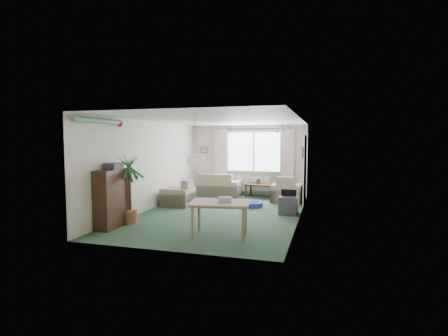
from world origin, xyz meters
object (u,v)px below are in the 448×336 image
(tv_cube, at_px, (289,205))
(sofa, at_px, (218,184))
(armchair_left, at_px, (178,193))
(bookshelf, at_px, (113,198))
(dining_table, at_px, (220,220))
(armchair_corner, at_px, (287,189))
(pet_bed, at_px, (251,204))
(houseplant, at_px, (130,188))
(coffee_table, at_px, (261,191))

(tv_cube, bearing_deg, sofa, 139.34)
(armchair_left, xyz_separation_m, bookshelf, (-0.34, -2.70, 0.25))
(armchair_left, relative_size, dining_table, 0.79)
(armchair_corner, distance_m, bookshelf, 5.33)
(armchair_corner, xyz_separation_m, bookshelf, (-3.32, -4.17, 0.23))
(bookshelf, relative_size, pet_bed, 1.90)
(armchair_corner, height_order, pet_bed, armchair_corner)
(sofa, relative_size, tv_cube, 3.01)
(armchair_corner, height_order, bookshelf, bookshelf)
(dining_table, relative_size, pet_bed, 1.61)
(dining_table, bearing_deg, bookshelf, 177.89)
(tv_cube, relative_size, pet_bed, 0.77)
(sofa, relative_size, houseplant, 0.95)
(coffee_table, distance_m, bookshelf, 5.35)
(armchair_left, height_order, tv_cube, armchair_left)
(armchair_left, height_order, coffee_table, armchair_left)
(armchair_left, distance_m, coffee_table, 2.91)
(coffee_table, height_order, houseplant, houseplant)
(sofa, height_order, dining_table, sofa)
(houseplant, xyz_separation_m, dining_table, (2.27, -0.46, -0.47))
(armchair_left, bearing_deg, armchair_corner, 115.15)
(armchair_left, distance_m, bookshelf, 2.73)
(coffee_table, bearing_deg, armchair_left, -134.70)
(sofa, relative_size, pet_bed, 2.31)
(sofa, distance_m, houseplant, 4.48)
(pet_bed, bearing_deg, tv_cube, -31.86)
(armchair_left, bearing_deg, sofa, 163.21)
(houseplant, bearing_deg, dining_table, -11.40)
(armchair_corner, height_order, dining_table, armchair_corner)
(sofa, bearing_deg, bookshelf, 80.01)
(armchair_left, bearing_deg, bookshelf, -8.29)
(sofa, bearing_deg, dining_table, 108.55)
(armchair_left, bearing_deg, pet_bed, 99.86)
(armchair_corner, xyz_separation_m, coffee_table, (-0.93, 0.60, -0.18))
(armchair_left, height_order, pet_bed, armchair_left)
(coffee_table, height_order, dining_table, dining_table)
(bookshelf, relative_size, tv_cube, 2.48)
(sofa, distance_m, pet_bed, 2.26)
(tv_cube, bearing_deg, bookshelf, -144.42)
(sofa, height_order, tv_cube, sofa)
(armchair_left, bearing_deg, dining_table, 36.16)
(armchair_corner, xyz_separation_m, houseplant, (-3.12, -3.80, 0.40))
(armchair_left, bearing_deg, houseplant, -4.79)
(sofa, height_order, coffee_table, sofa)
(armchair_left, relative_size, tv_cube, 1.66)
(sofa, relative_size, armchair_corner, 1.70)
(sofa, xyz_separation_m, armchair_corner, (2.39, -0.60, 0.02))
(armchair_left, distance_m, pet_bed, 2.14)
(armchair_left, relative_size, coffee_table, 0.85)
(bookshelf, height_order, houseplant, houseplant)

